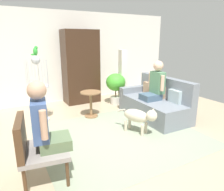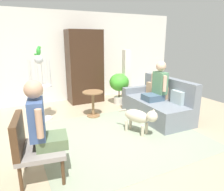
{
  "view_description": "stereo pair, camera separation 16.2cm",
  "coord_description": "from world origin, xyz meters",
  "views": [
    {
      "loc": [
        -1.82,
        -3.02,
        1.77
      ],
      "look_at": [
        -0.11,
        0.05,
        0.8
      ],
      "focal_mm": 32.99,
      "sensor_mm": 36.0,
      "label": 1
    },
    {
      "loc": [
        -1.67,
        -3.1,
        1.77
      ],
      "look_at": [
        -0.11,
        0.05,
        0.8
      ],
      "focal_mm": 32.99,
      "sensor_mm": 36.0,
      "label": 2
    }
  ],
  "objects": [
    {
      "name": "parrot",
      "position": [
        -1.1,
        1.54,
        1.53
      ],
      "size": [
        0.17,
        0.1,
        0.19
      ],
      "color": "green",
      "rests_on": "bird_cage_stand"
    },
    {
      "name": "area_rug",
      "position": [
        0.04,
        0.02,
        0.0
      ],
      "size": [
        2.9,
        2.54,
        0.01
      ],
      "primitive_type": "cube",
      "color": "gray",
      "rests_on": "ground"
    },
    {
      "name": "bird_cage_stand",
      "position": [
        -1.11,
        1.54,
        0.81
      ],
      "size": [
        0.46,
        0.46,
        1.44
      ],
      "color": "silver",
      "rests_on": "ground"
    },
    {
      "name": "couch",
      "position": [
        1.3,
        0.51,
        0.32
      ],
      "size": [
        0.89,
        1.73,
        0.91
      ],
      "color": "slate",
      "rests_on": "ground"
    },
    {
      "name": "person_on_couch",
      "position": [
        1.25,
        0.48,
        0.79
      ],
      "size": [
        0.5,
        0.5,
        0.88
      ],
      "color": "#41596E"
    },
    {
      "name": "armchair",
      "position": [
        -1.55,
        -0.54,
        0.5
      ],
      "size": [
        0.68,
        0.71,
        0.86
      ],
      "color": "#4C331E",
      "rests_on": "ground"
    },
    {
      "name": "round_end_table",
      "position": [
        -0.03,
        1.21,
        0.37
      ],
      "size": [
        0.47,
        0.47,
        0.6
      ],
      "color": "olive",
      "rests_on": "ground"
    },
    {
      "name": "back_wall",
      "position": [
        0.0,
        2.88,
        1.27
      ],
      "size": [
        6.74,
        0.12,
        2.53
      ],
      "primitive_type": "cube",
      "color": "silver",
      "rests_on": "ground"
    },
    {
      "name": "ground_plane",
      "position": [
        0.0,
        0.0,
        0.0
      ],
      "size": [
        7.36,
        7.36,
        0.0
      ],
      "primitive_type": "plane",
      "color": "tan"
    },
    {
      "name": "person_on_armchair",
      "position": [
        -1.41,
        -0.56,
        0.78
      ],
      "size": [
        0.5,
        0.52,
        0.88
      ],
      "color": "#5C704D"
    },
    {
      "name": "column_lamp",
      "position": [
        1.2,
        1.8,
        0.74
      ],
      "size": [
        0.2,
        0.2,
        1.49
      ],
      "color": "#4C4742",
      "rests_on": "ground"
    },
    {
      "name": "dog",
      "position": [
        0.42,
        -0.05,
        0.34
      ],
      "size": [
        0.46,
        0.81,
        0.55
      ],
      "color": "beige",
      "rests_on": "ground"
    },
    {
      "name": "potted_plant",
      "position": [
        0.98,
        1.81,
        0.56
      ],
      "size": [
        0.54,
        0.54,
        0.86
      ],
      "color": "beige",
      "rests_on": "ground"
    },
    {
      "name": "armoire_cabinet",
      "position": [
        0.22,
        2.47,
        1.01
      ],
      "size": [
        0.96,
        0.56,
        2.02
      ],
      "primitive_type": "cube",
      "color": "#382316",
      "rests_on": "ground"
    }
  ]
}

